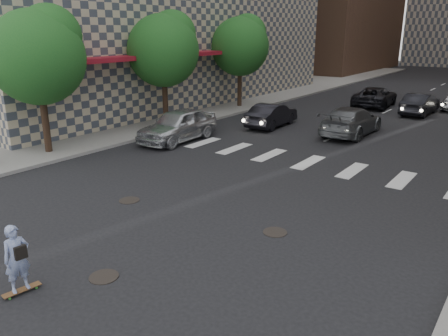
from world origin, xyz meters
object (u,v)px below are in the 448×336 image
object	(u,v)px
tree_a	(40,53)
traffic_car_e	(420,104)
skateboarder	(17,259)
silver_sedan	(178,125)
traffic_car_a	(272,115)
tree_b	(165,47)
traffic_car_b	(351,121)
traffic_car_c	(375,97)
tree_c	(242,44)

from	to	relation	value
tree_a	traffic_car_e	world-z (taller)	tree_a
skateboarder	traffic_car_e	size ratio (longest dim) A/B	0.37
silver_sedan	traffic_car_a	size ratio (longest dim) A/B	1.16
tree_b	traffic_car_b	xyz separation A→B (m)	(9.95, 4.21, -3.87)
tree_a	traffic_car_c	size ratio (longest dim) A/B	1.24
tree_a	tree_c	xyz separation A→B (m)	(0.00, 16.00, 0.00)
tree_a	tree_b	bearing A→B (deg)	90.00
silver_sedan	traffic_car_b	world-z (taller)	silver_sedan
traffic_car_a	tree_c	bearing A→B (deg)	-43.78
traffic_car_b	silver_sedan	bearing A→B (deg)	43.96
tree_a	traffic_car_a	size ratio (longest dim) A/B	1.54
traffic_car_b	traffic_car_c	bearing A→B (deg)	-79.89
traffic_car_a	traffic_car_e	distance (m)	11.31
tree_c	traffic_car_c	size ratio (longest dim) A/B	1.24
traffic_car_a	traffic_car_c	xyz separation A→B (m)	(2.70, 10.90, 0.04)
traffic_car_b	traffic_car_c	world-z (taller)	traffic_car_b
traffic_car_a	traffic_car_b	bearing A→B (deg)	-174.01
traffic_car_e	tree_a	bearing A→B (deg)	63.61
tree_c	traffic_car_e	size ratio (longest dim) A/B	1.49
traffic_car_a	traffic_car_c	distance (m)	11.23
silver_sedan	tree_b	bearing A→B (deg)	138.50
silver_sedan	traffic_car_e	bearing A→B (deg)	58.91
traffic_car_b	traffic_car_e	distance (m)	8.80
traffic_car_b	skateboarder	bearing A→B (deg)	88.51
tree_a	traffic_car_c	world-z (taller)	tree_a
tree_b	silver_sedan	xyz separation A→B (m)	(3.12, -2.55, -3.80)
tree_a	traffic_car_e	distance (m)	24.19
traffic_car_c	traffic_car_a	bearing A→B (deg)	71.37
silver_sedan	traffic_car_e	size ratio (longest dim) A/B	1.13
tree_c	silver_sedan	xyz separation A→B (m)	(3.12, -10.55, -3.80)
traffic_car_a	traffic_car_b	xyz separation A→B (m)	(4.64, 0.76, 0.07)
silver_sedan	tree_c	bearing A→B (deg)	104.19
tree_a	tree_b	size ratio (longest dim) A/B	1.00
tree_a	tree_c	world-z (taller)	same
skateboarder	traffic_car_a	world-z (taller)	skateboarder
tree_c	tree_b	bearing A→B (deg)	-90.00
silver_sedan	traffic_car_a	xyz separation A→B (m)	(2.19, 6.00, -0.14)
tree_b	tree_c	size ratio (longest dim) A/B	1.00
tree_b	tree_c	distance (m)	8.00
tree_b	traffic_car_c	xyz separation A→B (m)	(8.01, 14.36, -3.91)
tree_b	skateboarder	distance (m)	18.37
tree_a	traffic_car_c	distance (m)	24.07
traffic_car_b	tree_c	bearing A→B (deg)	-21.56
tree_b	traffic_car_b	size ratio (longest dim) A/B	1.24
tree_c	traffic_car_a	size ratio (longest dim) A/B	1.54
traffic_car_c	silver_sedan	bearing A→B (deg)	69.14
skateboarder	traffic_car_e	world-z (taller)	skateboarder
skateboarder	tree_a	bearing A→B (deg)	152.57
tree_c	traffic_car_b	bearing A→B (deg)	-20.83
traffic_car_b	tree_b	bearing A→B (deg)	22.21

